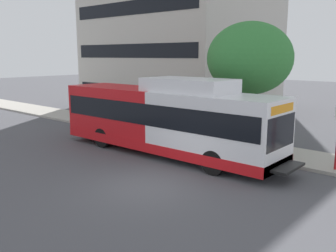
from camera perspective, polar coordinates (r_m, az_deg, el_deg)
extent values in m
plane|color=#4C4C51|center=(19.66, -20.09, -3.46)|extent=(120.00, 120.00, 0.00)
cube|color=#A8A399|center=(22.34, -1.66, -0.94)|extent=(3.00, 56.00, 0.14)
cube|color=white|center=(15.65, 7.35, -0.10)|extent=(2.54, 5.80, 2.73)
cube|color=red|center=(19.41, -7.06, 2.03)|extent=(2.54, 5.80, 2.73)
cube|color=red|center=(17.62, -0.62, -2.58)|extent=(2.57, 11.60, 0.44)
cube|color=black|center=(17.33, -0.63, 2.28)|extent=(2.58, 11.25, 0.96)
cube|color=black|center=(14.28, 16.96, -0.88)|extent=(2.34, 0.10, 1.24)
cube|color=orange|center=(14.13, 17.19, 2.58)|extent=(1.91, 0.08, 0.32)
cube|color=white|center=(16.27, 3.21, 6.31)|extent=(2.16, 4.06, 0.60)
cube|color=black|center=(14.44, 18.10, -6.13)|extent=(1.78, 0.60, 0.10)
cylinder|color=black|center=(14.64, 7.05, -5.64)|extent=(0.30, 1.00, 1.00)
cylinder|color=black|center=(16.50, 11.45, -3.88)|extent=(0.30, 1.00, 1.00)
cylinder|color=black|center=(19.12, -10.07, -1.80)|extent=(0.30, 1.00, 1.00)
cylinder|color=black|center=(20.59, -5.20, -0.78)|extent=(0.30, 1.00, 1.00)
cylinder|color=#4C3823|center=(19.83, 12.16, 1.51)|extent=(0.28, 0.28, 2.72)
ellipsoid|color=#337A38|center=(19.58, 12.52, 10.18)|extent=(4.36, 4.36, 3.70)
cube|color=black|center=(35.36, 2.15, 6.03)|extent=(13.12, 13.37, 1.10)
cube|color=black|center=(35.24, 2.19, 11.44)|extent=(13.12, 13.37, 1.10)
cube|color=black|center=(35.43, 2.23, 16.83)|extent=(13.12, 13.37, 1.10)
cylinder|color=#B7B7BC|center=(45.18, -7.35, 9.95)|extent=(1.10, 1.10, 7.97)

